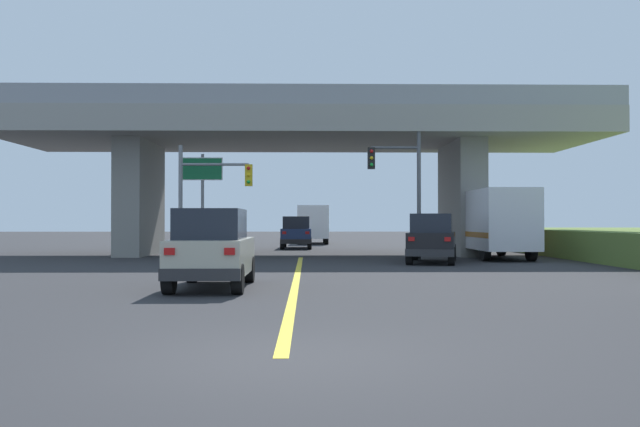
# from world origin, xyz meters

# --- Properties ---
(ground) EXTENTS (160.00, 160.00, 0.00)m
(ground) POSITION_xyz_m (0.00, 26.30, 0.00)
(ground) COLOR #2B2B2D
(overpass_bridge) EXTENTS (29.55, 9.36, 7.85)m
(overpass_bridge) POSITION_xyz_m (0.00, 26.30, 5.68)
(overpass_bridge) COLOR gray
(overpass_bridge) RESTS_ON ground
(lane_divider_stripe) EXTENTS (0.20, 23.67, 0.01)m
(lane_divider_stripe) POSITION_xyz_m (0.00, 11.83, 0.00)
(lane_divider_stripe) COLOR yellow
(lane_divider_stripe) RESTS_ON ground
(suv_lead) EXTENTS (1.86, 4.28, 2.02)m
(suv_lead) POSITION_xyz_m (-2.11, 8.90, 1.01)
(suv_lead) COLOR #B7B29E
(suv_lead) RESTS_ON ground
(suv_crossing) EXTENTS (2.78, 4.66, 2.02)m
(suv_crossing) POSITION_xyz_m (5.45, 19.38, 1.01)
(suv_crossing) COLOR black
(suv_crossing) RESTS_ON ground
(box_truck) EXTENTS (2.33, 6.72, 3.13)m
(box_truck) POSITION_xyz_m (8.96, 22.43, 1.64)
(box_truck) COLOR red
(box_truck) RESTS_ON ground
(sedan_oncoming) EXTENTS (1.91, 4.84, 2.02)m
(sedan_oncoming) POSITION_xyz_m (-0.39, 34.56, 1.01)
(sedan_oncoming) COLOR navy
(sedan_oncoming) RESTS_ON ground
(traffic_signal_nearside) EXTENTS (2.39, 0.36, 5.76)m
(traffic_signal_nearside) POSITION_xyz_m (4.57, 21.77, 3.59)
(traffic_signal_nearside) COLOR #56595E
(traffic_signal_nearside) RESTS_ON ground
(traffic_signal_farside) EXTENTS (3.27, 0.36, 5.09)m
(traffic_signal_farside) POSITION_xyz_m (-4.17, 21.64, 3.16)
(traffic_signal_farside) COLOR slate
(traffic_signal_farside) RESTS_ON ground
(highway_sign) EXTENTS (1.86, 0.17, 4.82)m
(highway_sign) POSITION_xyz_m (-4.53, 22.83, 3.61)
(highway_sign) COLOR slate
(highway_sign) RESTS_ON ground
(semi_truck_distant) EXTENTS (2.33, 6.49, 2.91)m
(semi_truck_distant) POSITION_xyz_m (0.71, 43.86, 1.54)
(semi_truck_distant) COLOR silver
(semi_truck_distant) RESTS_ON ground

